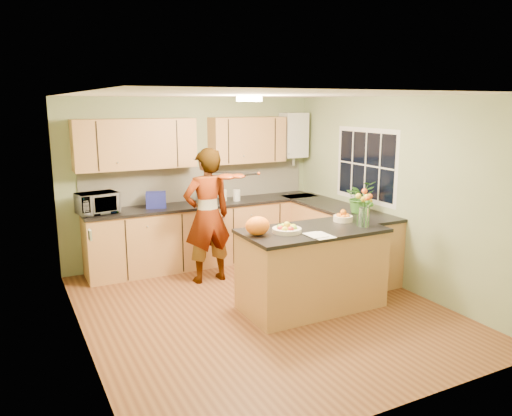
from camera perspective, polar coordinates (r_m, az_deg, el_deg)
name	(u,v)px	position (r m, az deg, el deg)	size (l,w,h in m)	color
floor	(261,309)	(6.09, 0.58, -11.43)	(4.50, 4.50, 0.00)	brown
ceiling	(261,95)	(5.59, 0.63, 12.80)	(4.00, 4.50, 0.02)	white
wall_back	(193,180)	(7.74, -7.20, 3.17)	(4.00, 0.02, 2.50)	gray
wall_front	(401,261)	(3.93, 16.19, -5.79)	(4.00, 0.02, 2.50)	gray
wall_left	(78,226)	(5.12, -19.64, -1.93)	(0.02, 4.50, 2.50)	gray
wall_right	(395,193)	(6.86, 15.56, 1.71)	(0.02, 4.50, 2.50)	gray
back_counter	(207,233)	(7.66, -5.57, -2.84)	(3.64, 0.62, 0.94)	tan
right_counter	(336,237)	(7.48, 9.12, -3.30)	(0.62, 2.24, 0.94)	tan
splashback	(200,183)	(7.77, -6.46, 2.85)	(3.60, 0.02, 0.52)	white
upper_cabinets	(185,142)	(7.46, -8.15, 7.46)	(3.20, 0.34, 0.70)	tan
boiler	(294,135)	(8.27, 4.32, 8.29)	(0.40, 0.30, 0.86)	silver
window_right	(366,165)	(7.26, 12.44, 4.80)	(0.01, 1.30, 1.05)	silver
light_switch	(90,235)	(4.53, -18.45, -2.94)	(0.02, 0.09, 0.09)	silver
ceiling_lamp	(249,99)	(5.86, -0.77, 12.38)	(0.30, 0.30, 0.07)	#FFEABF
peninsula_island	(312,268)	(6.01, 6.38, -6.86)	(1.69, 0.87, 0.97)	tan
fruit_dish	(287,228)	(5.68, 3.55, -2.33)	(0.33, 0.33, 0.12)	beige
orange_bowl	(343,217)	(6.29, 9.92, -0.98)	(0.24, 0.24, 0.14)	beige
flower_vase	(364,199)	(6.01, 12.28, 1.01)	(0.27, 0.27, 0.50)	silver
orange_bag	(258,226)	(5.54, 0.18, -2.05)	(0.28, 0.24, 0.21)	orange
papers	(320,235)	(5.58, 7.34, -3.12)	(0.23, 0.32, 0.01)	white
violinist	(207,216)	(6.77, -5.59, -0.90)	(0.67, 0.44, 1.84)	#EEB791
violin	(227,177)	(6.54, -3.34, 3.60)	(0.57, 0.23, 0.11)	#541A05
microwave	(97,203)	(7.08, -17.69, 0.53)	(0.52, 0.35, 0.29)	silver
blue_box	(156,200)	(7.30, -11.35, 0.92)	(0.28, 0.21, 0.22)	navy
kettle	(202,196)	(7.48, -6.22, 1.42)	(0.16, 0.16, 0.29)	silver
jar_cream	(223,195)	(7.67, -3.77, 1.46)	(0.11, 0.11, 0.17)	beige
jar_white	(237,195)	(7.65, -2.22, 1.46)	(0.11, 0.11, 0.17)	silver
potted_plant	(359,197)	(6.94, 11.74, 1.27)	(0.40, 0.35, 0.44)	#346F25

